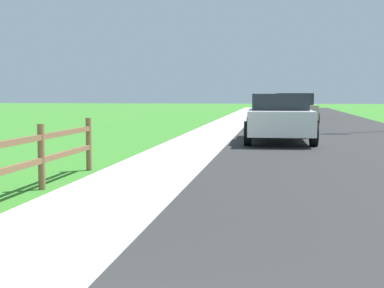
# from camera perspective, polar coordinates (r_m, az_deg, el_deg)

# --- Properties ---
(ground_plane) EXTENTS (120.00, 120.00, 0.00)m
(ground_plane) POSITION_cam_1_polar(r_m,az_deg,el_deg) (27.12, 5.60, 1.96)
(ground_plane) COLOR #387F29
(road_asphalt) EXTENTS (7.00, 66.00, 0.01)m
(road_asphalt) POSITION_cam_1_polar(r_m,az_deg,el_deg) (29.15, 12.70, 2.09)
(road_asphalt) COLOR #2B2B2B
(road_asphalt) RESTS_ON ground
(curb_concrete) EXTENTS (6.00, 66.00, 0.01)m
(curb_concrete) POSITION_cam_1_polar(r_m,az_deg,el_deg) (29.41, -0.04, 2.25)
(curb_concrete) COLOR #B1A69A
(curb_concrete) RESTS_ON ground
(grass_verge) EXTENTS (5.00, 66.00, 0.00)m
(grass_verge) POSITION_cam_1_polar(r_m,az_deg,el_deg) (29.68, -2.91, 2.27)
(grass_verge) COLOR #387F29
(grass_verge) RESTS_ON ground
(parked_suv_white) EXTENTS (2.23, 4.97, 1.52)m
(parked_suv_white) POSITION_cam_1_polar(r_m,az_deg,el_deg) (17.76, 8.97, 2.76)
(parked_suv_white) COLOR white
(parked_suv_white) RESTS_ON ground
(parked_car_beige) EXTENTS (2.36, 4.40, 1.55)m
(parked_car_beige) POSITION_cam_1_polar(r_m,az_deg,el_deg) (27.87, 10.40, 3.59)
(parked_car_beige) COLOR #C6B793
(parked_car_beige) RESTS_ON ground
(parked_car_black) EXTENTS (2.29, 4.79, 1.51)m
(parked_car_black) POSITION_cam_1_polar(r_m,az_deg,el_deg) (37.05, 9.89, 3.96)
(parked_car_black) COLOR black
(parked_car_black) RESTS_ON ground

